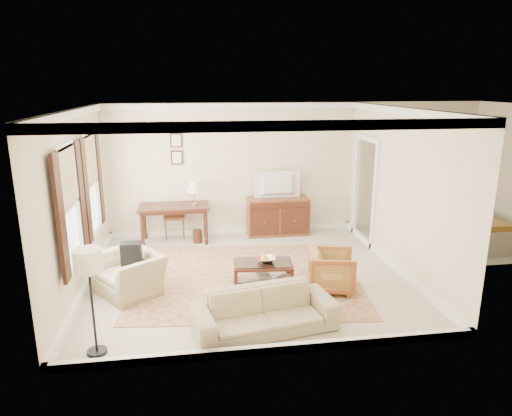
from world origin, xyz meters
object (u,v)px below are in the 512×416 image
object	(u,v)px
striped_armchair	(332,269)
sofa	(264,305)
coffee_table	(263,268)
writing_desk	(174,210)
club_armchair	(129,267)
sideboard	(278,216)
tv	(278,177)

from	to	relation	value
striped_armchair	sofa	distance (m)	1.70
coffee_table	striped_armchair	world-z (taller)	striped_armchair
writing_desk	coffee_table	world-z (taller)	writing_desk
writing_desk	striped_armchair	bearing A→B (deg)	-47.35
coffee_table	sofa	world-z (taller)	sofa
club_armchair	sofa	world-z (taller)	club_armchair
sofa	coffee_table	bearing A→B (deg)	71.15
sideboard	tv	size ratio (longest dim) A/B	1.40
coffee_table	sofa	size ratio (longest dim) A/B	0.53
sideboard	sofa	world-z (taller)	sideboard
writing_desk	striped_armchair	world-z (taller)	writing_desk
writing_desk	coffee_table	distance (m)	2.91
sideboard	sofa	xyz separation A→B (m)	(-0.99, -4.09, -0.04)
coffee_table	sofa	xyz separation A→B (m)	(-0.22, -1.45, 0.07)
coffee_table	tv	bearing A→B (deg)	73.70
coffee_table	club_armchair	xyz separation A→B (m)	(-2.17, 0.03, 0.13)
sideboard	sofa	bearing A→B (deg)	-103.56
writing_desk	sideboard	bearing A→B (deg)	4.41
tv	sofa	size ratio (longest dim) A/B	0.50
club_armchair	sideboard	bearing A→B (deg)	94.85
sideboard	club_armchair	distance (m)	3.92
tv	coffee_table	xyz separation A→B (m)	(-0.77, -2.62, -1.01)
sideboard	coffee_table	size ratio (longest dim) A/B	1.33
tv	sofa	xyz separation A→B (m)	(-0.99, -4.07, -0.95)
coffee_table	sofa	distance (m)	1.47
coffee_table	striped_armchair	xyz separation A→B (m)	(1.08, -0.35, 0.06)
tv	coffee_table	size ratio (longest dim) A/B	0.95
coffee_table	club_armchair	distance (m)	2.17
writing_desk	coffee_table	size ratio (longest dim) A/B	1.44
sideboard	sofa	size ratio (longest dim) A/B	0.70
striped_armchair	club_armchair	distance (m)	3.27
writing_desk	tv	xyz separation A→B (m)	(2.27, 0.16, 0.63)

